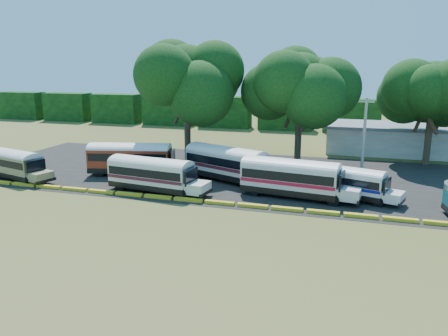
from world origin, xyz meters
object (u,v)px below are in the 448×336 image
(bus_beige, at_px, (13,162))
(bus_white_red, at_px, (293,176))
(bus_cream_west, at_px, (153,173))
(tree_west, at_px, (186,79))
(bus_red, at_px, (132,157))

(bus_beige, height_order, bus_white_red, bus_white_red)
(bus_beige, xyz_separation_m, bus_cream_west, (16.65, -0.11, 0.08))
(bus_cream_west, relative_size, tree_west, 0.72)
(bus_red, relative_size, bus_cream_west, 1.08)
(bus_red, xyz_separation_m, bus_cream_west, (5.09, -5.39, -0.17))
(bus_white_red, bearing_deg, tree_west, 150.70)
(bus_cream_west, bearing_deg, bus_white_red, 16.15)
(bus_beige, bearing_deg, bus_white_red, 18.69)
(bus_cream_west, relative_size, bus_white_red, 0.93)
(bus_cream_west, distance_m, bus_white_red, 13.42)
(bus_beige, relative_size, bus_cream_west, 0.95)
(bus_cream_west, xyz_separation_m, tree_west, (-1.54, 13.27, 8.53))
(bus_cream_west, height_order, bus_white_red, bus_white_red)
(bus_beige, relative_size, tree_west, 0.69)
(bus_white_red, bearing_deg, bus_red, 177.59)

